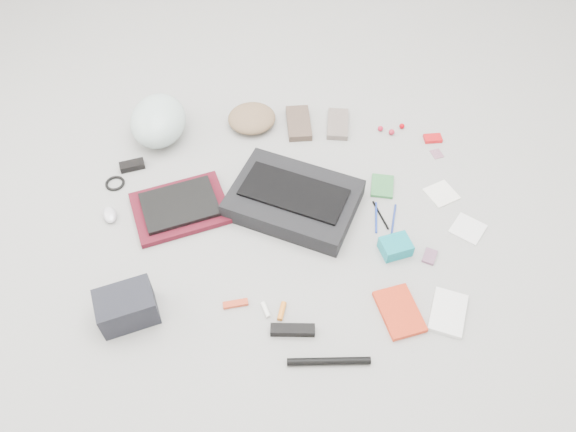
{
  "coord_description": "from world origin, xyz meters",
  "views": [
    {
      "loc": [
        0.04,
        -1.4,
        1.84
      ],
      "look_at": [
        0.0,
        0.0,
        0.05
      ],
      "focal_mm": 35.0,
      "sensor_mm": 36.0,
      "label": 1
    }
  ],
  "objects_px": {
    "book_red": "(399,312)",
    "accordion_wallet": "(395,247)",
    "laptop": "(180,205)",
    "bike_helmet": "(158,121)",
    "messenger_bag": "(294,200)",
    "camera_bag": "(127,307)"
  },
  "relations": [
    {
      "from": "bike_helmet",
      "to": "messenger_bag",
      "type": "bearing_deg",
      "value": -33.17
    },
    {
      "from": "bike_helmet",
      "to": "book_red",
      "type": "distance_m",
      "value": 1.37
    },
    {
      "from": "messenger_bag",
      "to": "book_red",
      "type": "xyz_separation_m",
      "value": [
        0.4,
        -0.5,
        -0.03
      ]
    },
    {
      "from": "messenger_bag",
      "to": "laptop",
      "type": "relative_size",
      "value": 1.68
    },
    {
      "from": "bike_helmet",
      "to": "book_red",
      "type": "xyz_separation_m",
      "value": [
        1.03,
        -0.91,
        -0.08
      ]
    },
    {
      "from": "bike_helmet",
      "to": "accordion_wallet",
      "type": "bearing_deg",
      "value": -31.28
    },
    {
      "from": "messenger_bag",
      "to": "accordion_wallet",
      "type": "distance_m",
      "value": 0.46
    },
    {
      "from": "book_red",
      "to": "accordion_wallet",
      "type": "height_order",
      "value": "accordion_wallet"
    },
    {
      "from": "camera_bag",
      "to": "book_red",
      "type": "relative_size",
      "value": 1.0
    },
    {
      "from": "laptop",
      "to": "messenger_bag",
      "type": "bearing_deg",
      "value": -17.75
    },
    {
      "from": "messenger_bag",
      "to": "book_red",
      "type": "height_order",
      "value": "messenger_bag"
    },
    {
      "from": "laptop",
      "to": "bike_helmet",
      "type": "bearing_deg",
      "value": 87.38
    },
    {
      "from": "camera_bag",
      "to": "accordion_wallet",
      "type": "xyz_separation_m",
      "value": [
        0.99,
        0.32,
        -0.04
      ]
    },
    {
      "from": "laptop",
      "to": "bike_helmet",
      "type": "relative_size",
      "value": 0.97
    },
    {
      "from": "book_red",
      "to": "messenger_bag",
      "type": "bearing_deg",
      "value": 110.91
    },
    {
      "from": "laptop",
      "to": "accordion_wallet",
      "type": "bearing_deg",
      "value": -33.61
    },
    {
      "from": "bike_helmet",
      "to": "camera_bag",
      "type": "bearing_deg",
      "value": -87.45
    },
    {
      "from": "bike_helmet",
      "to": "book_red",
      "type": "bearing_deg",
      "value": -41.43
    },
    {
      "from": "messenger_bag",
      "to": "book_red",
      "type": "bearing_deg",
      "value": -30.33
    },
    {
      "from": "camera_bag",
      "to": "book_red",
      "type": "bearing_deg",
      "value": -19.86
    },
    {
      "from": "messenger_bag",
      "to": "book_red",
      "type": "relative_size",
      "value": 2.53
    },
    {
      "from": "laptop",
      "to": "camera_bag",
      "type": "distance_m",
      "value": 0.51
    }
  ]
}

